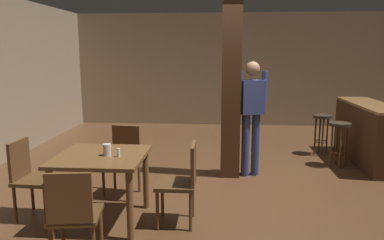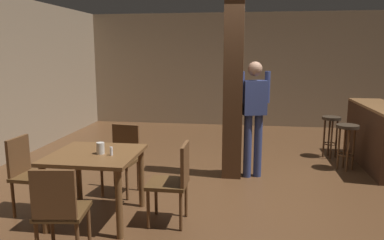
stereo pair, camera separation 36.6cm
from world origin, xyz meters
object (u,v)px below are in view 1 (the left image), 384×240
object	(u,v)px
chair_north	(123,157)
bar_stool_near	(339,134)
chair_west	(30,175)
chair_south	(74,213)
dining_table	(102,166)
standing_person	(251,110)
bar_counter	(364,133)
bar_stool_mid	(322,125)
chair_east	(183,179)
salt_shaker	(119,153)
napkin_cup	(107,150)

from	to	relation	value
chair_north	bar_stool_near	xyz separation A→B (m)	(3.19, 1.44, 0.04)
chair_west	chair_south	distance (m)	1.27
dining_table	chair_north	bearing A→B (deg)	88.63
standing_person	bar_counter	world-z (taller)	standing_person
chair_west	bar_stool_mid	bearing A→B (deg)	36.67
chair_west	chair_south	xyz separation A→B (m)	(0.87, -0.93, 0.00)
chair_east	bar_stool_near	distance (m)	3.24
chair_east	chair_north	size ratio (longest dim) A/B	1.00
dining_table	bar_counter	world-z (taller)	bar_counter
dining_table	bar_stool_mid	xyz separation A→B (m)	(3.11, 2.97, -0.09)
dining_table	chair_south	world-z (taller)	chair_south
chair_west	chair_north	bearing A→B (deg)	43.14
chair_west	salt_shaker	world-z (taller)	chair_west
chair_east	bar_stool_near	world-z (taller)	chair_east
chair_west	chair_north	distance (m)	1.17
salt_shaker	chair_north	bearing A→B (deg)	102.08
napkin_cup	chair_south	bearing A→B (deg)	-92.65
bar_counter	bar_stool_mid	size ratio (longest dim) A/B	2.65
chair_east	chair_north	xyz separation A→B (m)	(-0.86, 0.82, 0.00)
standing_person	chair_north	bearing A→B (deg)	-152.79
dining_table	standing_person	distance (m)	2.47
napkin_cup	standing_person	world-z (taller)	standing_person
chair_west	salt_shaker	size ratio (longest dim) A/B	9.67
dining_table	bar_counter	distance (m)	4.49
napkin_cup	chair_west	bearing A→B (deg)	176.10
dining_table	salt_shaker	bearing A→B (deg)	-16.50
chair_south	chair_west	bearing A→B (deg)	132.92
bar_stool_near	bar_stool_mid	xyz separation A→B (m)	(-0.10, 0.70, -0.00)
standing_person	napkin_cup	bearing A→B (deg)	-133.65
dining_table	chair_south	bearing A→B (deg)	-87.70
chair_east	salt_shaker	distance (m)	0.74
dining_table	salt_shaker	world-z (taller)	salt_shaker
chair_east	bar_stool_near	bearing A→B (deg)	44.07
chair_north	standing_person	world-z (taller)	standing_person
dining_table	salt_shaker	distance (m)	0.28
salt_shaker	bar_counter	world-z (taller)	bar_counter
salt_shaker	dining_table	bearing A→B (deg)	163.50
chair_west	napkin_cup	xyz separation A→B (m)	(0.91, -0.06, 0.32)
chair_west	chair_east	distance (m)	1.71
chair_north	bar_stool_mid	size ratio (longest dim) A/B	1.21
bar_stool_near	bar_stool_mid	world-z (taller)	bar_stool_mid
chair_west	bar_stool_near	distance (m)	4.62
bar_stool_mid	bar_counter	bearing A→B (deg)	-36.24
napkin_cup	standing_person	bearing A→B (deg)	46.35
standing_person	chair_south	bearing A→B (deg)	-123.08
chair_north	napkin_cup	xyz separation A→B (m)	(0.06, -0.86, 0.32)
salt_shaker	bar_counter	xyz separation A→B (m)	(3.49, 2.61, -0.30)
bar_counter	bar_stool_near	distance (m)	0.56
chair_north	salt_shaker	bearing A→B (deg)	-77.92
chair_east	salt_shaker	bearing A→B (deg)	-173.09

